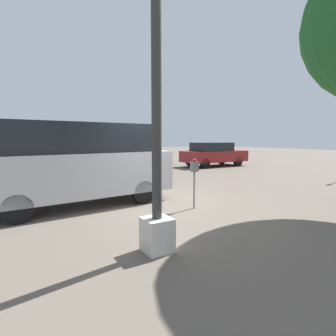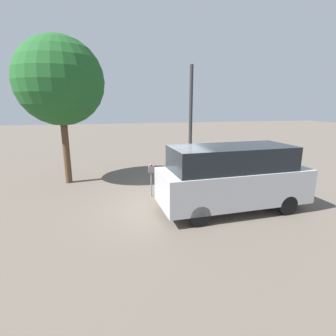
{
  "view_description": "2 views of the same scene",
  "coord_description": "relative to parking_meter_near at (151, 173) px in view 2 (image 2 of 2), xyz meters",
  "views": [
    {
      "loc": [
        3.5,
        5.99,
        1.83
      ],
      "look_at": [
        -0.17,
        0.08,
        1.03
      ],
      "focal_mm": 28.0,
      "sensor_mm": 36.0,
      "label": 1
    },
    {
      "loc": [
        -2.11,
        -8.99,
        3.56
      ],
      "look_at": [
        -0.27,
        -0.82,
        1.49
      ],
      "focal_mm": 28.0,
      "sensor_mm": 36.0,
      "label": 2
    }
  ],
  "objects": [
    {
      "name": "ground_plane",
      "position": [
        0.61,
        -0.66,
        -0.96
      ],
      "size": [
        80.0,
        80.0,
        0.0
      ],
      "primitive_type": "plane",
      "color": "#60564C"
    },
    {
      "name": "parking_meter_near",
      "position": [
        0.0,
        0.0,
        0.0
      ],
      "size": [
        0.2,
        0.11,
        1.31
      ],
      "rotation": [
        0.0,
        0.0,
        -0.01
      ],
      "color": "gray",
      "rests_on": "ground"
    },
    {
      "name": "lamp_post",
      "position": [
        2.11,
        1.77,
        0.65
      ],
      "size": [
        0.44,
        0.44,
        5.19
      ],
      "color": "beige",
      "rests_on": "ground"
    },
    {
      "name": "parked_van",
      "position": [
        2.44,
        -1.93,
        0.22
      ],
      "size": [
        5.09,
        2.15,
        2.22
      ],
      "rotation": [
        0.0,
        0.0,
        0.06
      ],
      "color": "#B2B2B7",
      "rests_on": "ground"
    },
    {
      "name": "street_tree",
      "position": [
        -3.42,
        2.69,
        3.49
      ],
      "size": [
        3.7,
        3.7,
        6.32
      ],
      "color": "#513823",
      "rests_on": "ground"
    }
  ]
}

